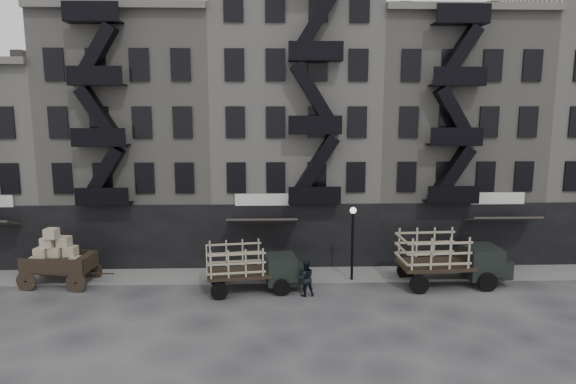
{
  "coord_description": "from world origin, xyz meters",
  "views": [
    {
      "loc": [
        -1.42,
        -24.69,
        9.87
      ],
      "look_at": [
        -0.52,
        4.0,
        4.9
      ],
      "focal_mm": 32.0,
      "sensor_mm": 36.0,
      "label": 1
    }
  ],
  "objects_px": {
    "stake_truck_east": "(450,255)",
    "pedestrian_mid": "(305,278)",
    "wagon": "(57,253)",
    "stake_truck_west": "(252,264)"
  },
  "relations": [
    {
      "from": "stake_truck_east",
      "to": "pedestrian_mid",
      "type": "bearing_deg",
      "value": -173.95
    },
    {
      "from": "wagon",
      "to": "stake_truck_east",
      "type": "height_order",
      "value": "wagon"
    },
    {
      "from": "stake_truck_west",
      "to": "pedestrian_mid",
      "type": "relative_size",
      "value": 2.81
    },
    {
      "from": "stake_truck_west",
      "to": "stake_truck_east",
      "type": "xyz_separation_m",
      "value": [
        10.78,
        0.54,
        0.23
      ]
    },
    {
      "from": "wagon",
      "to": "pedestrian_mid",
      "type": "relative_size",
      "value": 2.11
    },
    {
      "from": "wagon",
      "to": "pedestrian_mid",
      "type": "xyz_separation_m",
      "value": [
        13.45,
        -1.95,
        -0.9
      ]
    },
    {
      "from": "wagon",
      "to": "pedestrian_mid",
      "type": "bearing_deg",
      "value": -1.95
    },
    {
      "from": "stake_truck_west",
      "to": "stake_truck_east",
      "type": "relative_size",
      "value": 0.88
    },
    {
      "from": "stake_truck_west",
      "to": "pedestrian_mid",
      "type": "xyz_separation_m",
      "value": [
        2.77,
        -0.8,
        -0.52
      ]
    },
    {
      "from": "wagon",
      "to": "stake_truck_east",
      "type": "bearing_deg",
      "value": 4.68
    }
  ]
}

